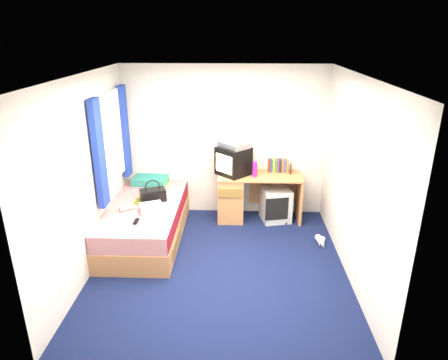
{
  "coord_description": "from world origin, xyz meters",
  "views": [
    {
      "loc": [
        0.23,
        -4.43,
        2.87
      ],
      "look_at": [
        0.03,
        0.7,
        0.93
      ],
      "focal_mm": 32.0,
      "sensor_mm": 36.0,
      "label": 1
    }
  ],
  "objects_px": {
    "crt_tv": "(233,161)",
    "pink_water_bottle": "(255,170)",
    "pillow": "(150,181)",
    "handbag": "(153,195)",
    "desk": "(242,195)",
    "water_bottle": "(127,208)",
    "storage_cube": "(276,204)",
    "bed": "(146,222)",
    "picture_frame": "(291,169)",
    "colour_swatch_fan": "(137,219)",
    "aerosol_can": "(255,170)",
    "towel": "(151,208)",
    "vcr": "(234,145)",
    "white_heels": "(320,242)",
    "remote_control": "(136,221)",
    "magazine": "(143,200)"
  },
  "relations": [
    {
      "from": "bed",
      "to": "picture_frame",
      "type": "height_order",
      "value": "picture_frame"
    },
    {
      "from": "crt_tv",
      "to": "water_bottle",
      "type": "relative_size",
      "value": 2.98
    },
    {
      "from": "handbag",
      "to": "desk",
      "type": "bearing_deg",
      "value": 1.32
    },
    {
      "from": "desk",
      "to": "water_bottle",
      "type": "height_order",
      "value": "desk"
    },
    {
      "from": "pink_water_bottle",
      "to": "white_heels",
      "type": "bearing_deg",
      "value": -37.47
    },
    {
      "from": "bed",
      "to": "pink_water_bottle",
      "type": "bearing_deg",
      "value": 22.01
    },
    {
      "from": "crt_tv",
      "to": "picture_frame",
      "type": "relative_size",
      "value": 4.25
    },
    {
      "from": "bed",
      "to": "desk",
      "type": "relative_size",
      "value": 1.54
    },
    {
      "from": "aerosol_can",
      "to": "storage_cube",
      "type": "bearing_deg",
      "value": -5.14
    },
    {
      "from": "crt_tv",
      "to": "pink_water_bottle",
      "type": "bearing_deg",
      "value": 26.68
    },
    {
      "from": "crt_tv",
      "to": "storage_cube",
      "type": "bearing_deg",
      "value": 39.92
    },
    {
      "from": "water_bottle",
      "to": "picture_frame",
      "type": "bearing_deg",
      "value": 23.59
    },
    {
      "from": "pink_water_bottle",
      "to": "towel",
      "type": "xyz_separation_m",
      "value": [
        -1.43,
        -0.86,
        -0.27
      ]
    },
    {
      "from": "pillow",
      "to": "pink_water_bottle",
      "type": "height_order",
      "value": "pink_water_bottle"
    },
    {
      "from": "bed",
      "to": "pillow",
      "type": "bearing_deg",
      "value": 96.23
    },
    {
      "from": "water_bottle",
      "to": "remote_control",
      "type": "relative_size",
      "value": 1.25
    },
    {
      "from": "vcr",
      "to": "remote_control",
      "type": "distance_m",
      "value": 1.91
    },
    {
      "from": "crt_tv",
      "to": "towel",
      "type": "relative_size",
      "value": 1.98
    },
    {
      "from": "aerosol_can",
      "to": "towel",
      "type": "relative_size",
      "value": 0.56
    },
    {
      "from": "pink_water_bottle",
      "to": "handbag",
      "type": "xyz_separation_m",
      "value": [
        -1.48,
        -0.5,
        -0.23
      ]
    },
    {
      "from": "white_heels",
      "to": "aerosol_can",
      "type": "bearing_deg",
      "value": 138.97
    },
    {
      "from": "bed",
      "to": "crt_tv",
      "type": "xyz_separation_m",
      "value": [
        1.24,
        0.74,
        0.7
      ]
    },
    {
      "from": "storage_cube",
      "to": "pink_water_bottle",
      "type": "distance_m",
      "value": 0.69
    },
    {
      "from": "crt_tv",
      "to": "picture_frame",
      "type": "bearing_deg",
      "value": 49.38
    },
    {
      "from": "white_heels",
      "to": "towel",
      "type": "bearing_deg",
      "value": -176.57
    },
    {
      "from": "storage_cube",
      "to": "water_bottle",
      "type": "xyz_separation_m",
      "value": [
        -2.13,
        -0.89,
        0.31
      ]
    },
    {
      "from": "desk",
      "to": "picture_frame",
      "type": "height_order",
      "value": "picture_frame"
    },
    {
      "from": "vcr",
      "to": "colour_swatch_fan",
      "type": "height_order",
      "value": "vcr"
    },
    {
      "from": "bed",
      "to": "picture_frame",
      "type": "xyz_separation_m",
      "value": [
        2.15,
        0.83,
        0.55
      ]
    },
    {
      "from": "towel",
      "to": "magazine",
      "type": "height_order",
      "value": "towel"
    },
    {
      "from": "bed",
      "to": "vcr",
      "type": "xyz_separation_m",
      "value": [
        1.25,
        0.74,
        0.96
      ]
    },
    {
      "from": "desk",
      "to": "pink_water_bottle",
      "type": "distance_m",
      "value": 0.5
    },
    {
      "from": "pillow",
      "to": "desk",
      "type": "height_order",
      "value": "desk"
    },
    {
      "from": "picture_frame",
      "to": "colour_swatch_fan",
      "type": "xyz_separation_m",
      "value": [
        -2.14,
        -1.29,
        -0.27
      ]
    },
    {
      "from": "pink_water_bottle",
      "to": "remote_control",
      "type": "distance_m",
      "value": 1.98
    },
    {
      "from": "aerosol_can",
      "to": "colour_swatch_fan",
      "type": "xyz_separation_m",
      "value": [
        -1.58,
        -1.19,
        -0.29
      ]
    },
    {
      "from": "bed",
      "to": "picture_frame",
      "type": "bearing_deg",
      "value": 21.11
    },
    {
      "from": "bed",
      "to": "desk",
      "type": "xyz_separation_m",
      "value": [
        1.39,
        0.74,
        0.14
      ]
    },
    {
      "from": "magazine",
      "to": "white_heels",
      "type": "height_order",
      "value": "magazine"
    },
    {
      "from": "storage_cube",
      "to": "remote_control",
      "type": "bearing_deg",
      "value": -159.69
    },
    {
      "from": "bed",
      "to": "desk",
      "type": "height_order",
      "value": "desk"
    },
    {
      "from": "towel",
      "to": "crt_tv",
      "type": "bearing_deg",
      "value": 41.05
    },
    {
      "from": "aerosol_can",
      "to": "magazine",
      "type": "relative_size",
      "value": 0.6
    },
    {
      "from": "vcr",
      "to": "magazine",
      "type": "distance_m",
      "value": 1.59
    },
    {
      "from": "remote_control",
      "to": "towel",
      "type": "bearing_deg",
      "value": 69.23
    },
    {
      "from": "vcr",
      "to": "picture_frame",
      "type": "xyz_separation_m",
      "value": [
        0.9,
        0.09,
        -0.41
      ]
    },
    {
      "from": "desk",
      "to": "magazine",
      "type": "distance_m",
      "value": 1.57
    },
    {
      "from": "handbag",
      "to": "white_heels",
      "type": "distance_m",
      "value": 2.49
    },
    {
      "from": "pink_water_bottle",
      "to": "aerosol_can",
      "type": "height_order",
      "value": "pink_water_bottle"
    },
    {
      "from": "desk",
      "to": "bed",
      "type": "bearing_deg",
      "value": -151.99
    }
  ]
}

